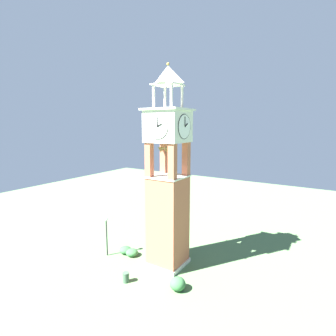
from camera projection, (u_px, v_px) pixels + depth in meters
The scene contains 8 objects.
ground at pixel (168, 264), 24.08m from camera, with size 80.00×80.00×0.00m, color #517547.
clock_tower at pixel (168, 187), 22.92m from camera, with size 3.45×3.45×17.49m.
park_bench at pixel (166, 237), 28.62m from camera, with size 0.95×1.65×0.95m.
lamp_post at pixel (106, 229), 25.29m from camera, with size 0.36×0.36×3.83m.
trash_bin at pixel (126, 277), 21.26m from camera, with size 0.52×0.52×0.80m, color #38513D.
shrub_near_entry at pixel (178, 284), 20.21m from camera, with size 1.22×1.22×1.01m, color #336638.
shrub_left_of_tower at pixel (132, 252), 25.54m from camera, with size 1.17×1.17×0.68m, color #336638.
shrub_behind_bench at pixel (125, 250), 26.04m from camera, with size 1.16×1.16×0.68m, color #336638.
Camera 1 is at (-11.95, 18.90, 12.50)m, focal length 28.29 mm.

